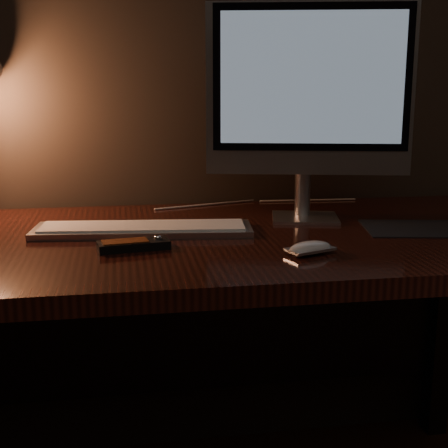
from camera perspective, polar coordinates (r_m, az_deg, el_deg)
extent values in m
cube|color=black|center=(1.40, -0.75, -1.70)|extent=(1.60, 0.75, 0.04)
cube|color=black|center=(2.05, 19.21, -8.72)|extent=(0.06, 0.06, 0.71)
cube|color=black|center=(1.81, -2.42, -7.51)|extent=(1.48, 0.02, 0.51)
cube|color=silver|center=(1.56, 7.42, 0.58)|extent=(0.19, 0.18, 0.01)
cylinder|color=silver|center=(1.58, 7.19, 2.81)|extent=(0.05, 0.05, 0.11)
cube|color=silver|center=(1.52, 7.80, 12.06)|extent=(0.48, 0.14, 0.40)
cube|color=black|center=(1.51, 8.03, 13.07)|extent=(0.45, 0.11, 0.34)
cube|color=#95B0CC|center=(1.51, 8.05, 13.07)|extent=(0.42, 0.10, 0.30)
cube|color=silver|center=(1.42, -7.41, -0.43)|extent=(0.50, 0.19, 0.02)
cube|color=black|center=(1.51, 16.96, -0.39)|extent=(0.26, 0.22, 0.00)
ellipsoid|color=white|center=(1.24, 7.88, -2.35)|extent=(0.11, 0.08, 0.02)
cube|color=black|center=(1.27, -8.26, -1.93)|extent=(0.15, 0.07, 0.02)
cube|color=#693012|center=(1.27, -8.27, -1.53)|extent=(0.10, 0.06, 0.00)
sphere|color=silver|center=(1.27, -8.28, -1.47)|extent=(0.02, 0.02, 0.02)
cube|color=white|center=(1.46, -1.50, -0.19)|extent=(0.12, 0.08, 0.01)
cylinder|color=white|center=(1.75, 3.18, 1.91)|extent=(0.58, 0.05, 0.00)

